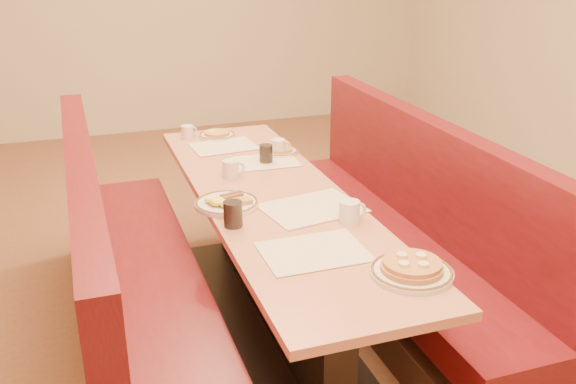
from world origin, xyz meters
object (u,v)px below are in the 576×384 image
object	(u,v)px
diner_table	(274,262)
booth_left	(130,288)
coffee_mug_d	(188,132)
soda_tumbler_mid	(266,154)
pancake_plate	(412,269)
soda_tumbler_near	(233,214)
booth_right	(400,244)
coffee_mug_b	(231,169)
coffee_mug_a	(350,211)
coffee_mug_c	(279,147)
eggs_plate	(226,203)

from	to	relation	value
diner_table	booth_left	bearing A→B (deg)	180.00
coffee_mug_d	soda_tumbler_mid	bearing A→B (deg)	-83.46
pancake_plate	soda_tumbler_near	bearing A→B (deg)	128.78
pancake_plate	soda_tumbler_mid	distance (m)	1.44
booth_left	booth_right	world-z (taller)	same
booth_right	coffee_mug_b	size ratio (longest dim) A/B	20.12
diner_table	soda_tumbler_near	bearing A→B (deg)	-133.72
coffee_mug_a	booth_right	bearing A→B (deg)	35.21
coffee_mug_a	coffee_mug_d	world-z (taller)	coffee_mug_a
booth_left	coffee_mug_c	xyz separation A→B (m)	(0.96, 0.61, 0.44)
booth_left	soda_tumbler_near	world-z (taller)	booth_left
diner_table	coffee_mug_c	xyz separation A→B (m)	(0.23, 0.61, 0.42)
eggs_plate	coffee_mug_b	size ratio (longest dim) A/B	2.45
booth_right	coffee_mug_c	size ratio (longest dim) A/B	20.89
coffee_mug_b	coffee_mug_d	bearing A→B (deg)	92.46
coffee_mug_d	booth_left	bearing A→B (deg)	-136.74
diner_table	coffee_mug_b	bearing A→B (deg)	112.52
diner_table	booth_right	size ratio (longest dim) A/B	1.00
soda_tumbler_mid	pancake_plate	bearing A→B (deg)	-84.84
booth_left	coffee_mug_d	size ratio (longest dim) A/B	23.40
diner_table	pancake_plate	world-z (taller)	pancake_plate
soda_tumbler_mid	coffee_mug_a	bearing A→B (deg)	-82.99
booth_left	soda_tumbler_mid	xyz separation A→B (m)	(0.85, 0.49, 0.44)
coffee_mug_c	soda_tumbler_mid	world-z (taller)	soda_tumbler_mid
soda_tumbler_near	coffee_mug_d	bearing A→B (deg)	87.27
pancake_plate	coffee_mug_c	world-z (taller)	coffee_mug_c
booth_right	coffee_mug_b	xyz separation A→B (m)	(-0.86, 0.32, 0.44)
pancake_plate	coffee_mug_a	bearing A→B (deg)	91.93
coffee_mug_c	coffee_mug_d	xyz separation A→B (m)	(-0.44, 0.50, -0.00)
booth_right	booth_left	bearing A→B (deg)	180.00
pancake_plate	soda_tumbler_near	world-z (taller)	soda_tumbler_near
soda_tumbler_near	booth_right	bearing A→B (deg)	16.13
pancake_plate	booth_left	bearing A→B (deg)	135.94
eggs_plate	soda_tumbler_mid	size ratio (longest dim) A/B	2.91
coffee_mug_c	soda_tumbler_mid	size ratio (longest dim) A/B	1.14
coffee_mug_d	eggs_plate	bearing A→B (deg)	-113.51
coffee_mug_c	coffee_mug_d	size ratio (longest dim) A/B	1.12
pancake_plate	eggs_plate	bearing A→B (deg)	119.41
diner_table	eggs_plate	distance (m)	0.47
coffee_mug_b	soda_tumbler_near	xyz separation A→B (m)	(-0.15, -0.61, 0.01)
coffee_mug_a	soda_tumbler_mid	xyz separation A→B (m)	(-0.11, 0.91, 0.00)
booth_left	soda_tumbler_mid	size ratio (longest dim) A/B	23.84
coffee_mug_c	soda_tumbler_near	bearing A→B (deg)	-123.05
coffee_mug_a	coffee_mug_d	distance (m)	1.58
booth_left	booth_right	size ratio (longest dim) A/B	1.00
pancake_plate	diner_table	bearing A→B (deg)	104.46
pancake_plate	coffee_mug_d	xyz separation A→B (m)	(-0.46, 2.05, 0.02)
coffee_mug_b	soda_tumbler_mid	distance (m)	0.30
coffee_mug_b	soda_tumbler_mid	size ratio (longest dim) A/B	1.18
soda_tumbler_mid	diner_table	bearing A→B (deg)	-103.28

